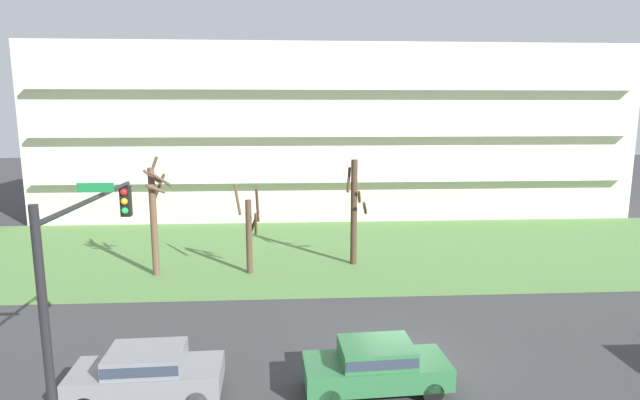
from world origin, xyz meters
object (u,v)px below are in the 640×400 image
(tree_center, at_px, (354,211))
(sedan_gray_near_left, at_px, (147,372))
(tree_left, at_px, (250,231))
(tree_far_left, at_px, (154,215))
(sedan_green_center_right, at_px, (376,365))
(traffic_signal_mast, at_px, (82,280))

(tree_center, xyz_separation_m, sedan_gray_near_left, (-7.85, -13.06, -2.20))
(tree_left, xyz_separation_m, tree_center, (5.65, 1.29, 0.73))
(tree_far_left, xyz_separation_m, sedan_green_center_right, (9.51, -11.75, -2.38))
(tree_far_left, bearing_deg, sedan_gray_near_left, -77.41)
(tree_far_left, relative_size, sedan_green_center_right, 1.39)
(tree_left, xyz_separation_m, traffic_signal_mast, (-2.75, -14.47, 2.31))
(tree_left, bearing_deg, sedan_gray_near_left, -100.60)
(tree_center, distance_m, sedan_green_center_right, 13.28)
(sedan_gray_near_left, distance_m, sedan_green_center_right, 6.88)
(sedan_green_center_right, height_order, traffic_signal_mast, traffic_signal_mast)
(sedan_gray_near_left, xyz_separation_m, sedan_green_center_right, (6.88, -0.00, 0.00))
(tree_left, height_order, sedan_gray_near_left, tree_left)
(tree_far_left, distance_m, tree_center, 10.56)
(tree_center, bearing_deg, tree_left, -167.15)
(tree_left, relative_size, sedan_green_center_right, 1.06)
(tree_far_left, xyz_separation_m, tree_left, (4.83, 0.03, -0.91))
(tree_left, xyz_separation_m, sedan_gray_near_left, (-2.20, -11.77, -1.48))
(tree_left, height_order, traffic_signal_mast, traffic_signal_mast)
(sedan_gray_near_left, relative_size, sedan_green_center_right, 0.99)
(tree_center, bearing_deg, traffic_signal_mast, -118.07)
(tree_far_left, bearing_deg, traffic_signal_mast, -81.82)
(sedan_green_center_right, bearing_deg, tree_far_left, 125.84)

